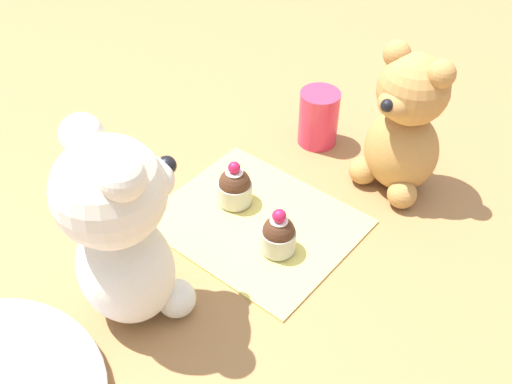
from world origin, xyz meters
TOP-DOWN VIEW (x-y plane):
  - ground_plane at (0.00, 0.00)m, footprint 4.00×4.00m
  - knitted_placemat at (0.00, 0.00)m, footprint 0.25×0.21m
  - teddy_bear_cream at (0.02, 0.19)m, footprint 0.14×0.14m
  - teddy_bear_tan at (-0.10, -0.19)m, footprint 0.12×0.12m
  - cupcake_near_cream_bear at (-0.05, 0.02)m, footprint 0.04×0.04m
  - cupcake_near_tan_bear at (0.05, -0.01)m, footprint 0.05×0.05m
  - juice_glass at (0.04, -0.20)m, footprint 0.06×0.06m

SIDE VIEW (x-z plane):
  - ground_plane at x=0.00m, z-range 0.00..0.00m
  - knitted_placemat at x=0.00m, z-range 0.00..0.01m
  - cupcake_near_cream_bear at x=-0.05m, z-range 0.00..0.06m
  - cupcake_near_tan_bear at x=0.05m, z-range 0.00..0.06m
  - juice_glass at x=0.04m, z-range 0.00..0.09m
  - teddy_bear_tan at x=-0.10m, z-range -0.01..0.21m
  - teddy_bear_cream at x=0.02m, z-range 0.00..0.25m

